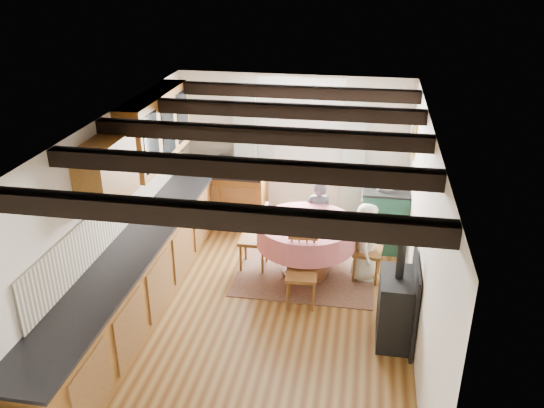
% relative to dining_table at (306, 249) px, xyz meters
% --- Properties ---
extents(floor, '(3.60, 5.50, 0.00)m').
position_rel_dining_table_xyz_m(floor, '(-0.42, -1.07, -0.40)').
color(floor, brown).
rests_on(floor, ground).
extents(ceiling, '(3.60, 5.50, 0.00)m').
position_rel_dining_table_xyz_m(ceiling, '(-0.42, -1.07, 2.00)').
color(ceiling, white).
rests_on(ceiling, ground).
extents(wall_back, '(3.60, 0.00, 2.40)m').
position_rel_dining_table_xyz_m(wall_back, '(-0.42, 1.68, 0.80)').
color(wall_back, silver).
rests_on(wall_back, ground).
extents(wall_front, '(3.60, 0.00, 2.40)m').
position_rel_dining_table_xyz_m(wall_front, '(-0.42, -3.82, 0.80)').
color(wall_front, silver).
rests_on(wall_front, ground).
extents(wall_left, '(0.00, 5.50, 2.40)m').
position_rel_dining_table_xyz_m(wall_left, '(-2.22, -1.07, 0.80)').
color(wall_left, silver).
rests_on(wall_left, ground).
extents(wall_right, '(0.00, 5.50, 2.40)m').
position_rel_dining_table_xyz_m(wall_right, '(1.38, -1.07, 0.80)').
color(wall_right, silver).
rests_on(wall_right, ground).
extents(beam_a, '(3.60, 0.16, 0.16)m').
position_rel_dining_table_xyz_m(beam_a, '(-0.42, -3.07, 1.91)').
color(beam_a, black).
rests_on(beam_a, ceiling).
extents(beam_b, '(3.60, 0.16, 0.16)m').
position_rel_dining_table_xyz_m(beam_b, '(-0.42, -2.07, 1.91)').
color(beam_b, black).
rests_on(beam_b, ceiling).
extents(beam_c, '(3.60, 0.16, 0.16)m').
position_rel_dining_table_xyz_m(beam_c, '(-0.42, -1.07, 1.91)').
color(beam_c, black).
rests_on(beam_c, ceiling).
extents(beam_d, '(3.60, 0.16, 0.16)m').
position_rel_dining_table_xyz_m(beam_d, '(-0.42, -0.07, 1.91)').
color(beam_d, black).
rests_on(beam_d, ceiling).
extents(beam_e, '(3.60, 0.16, 0.16)m').
position_rel_dining_table_xyz_m(beam_e, '(-0.42, 0.93, 1.91)').
color(beam_e, black).
rests_on(beam_e, ceiling).
extents(splash_left, '(0.02, 4.50, 0.55)m').
position_rel_dining_table_xyz_m(splash_left, '(-2.20, -0.77, 0.80)').
color(splash_left, beige).
rests_on(splash_left, wall_left).
extents(splash_back, '(1.40, 0.02, 0.55)m').
position_rel_dining_table_xyz_m(splash_back, '(-1.42, 1.66, 0.80)').
color(splash_back, beige).
rests_on(splash_back, wall_back).
extents(base_cabinet_left, '(0.60, 5.30, 0.88)m').
position_rel_dining_table_xyz_m(base_cabinet_left, '(-1.92, -1.07, 0.04)').
color(base_cabinet_left, brown).
rests_on(base_cabinet_left, floor).
extents(base_cabinet_back, '(1.30, 0.60, 0.88)m').
position_rel_dining_table_xyz_m(base_cabinet_back, '(-1.47, 1.38, 0.04)').
color(base_cabinet_back, brown).
rests_on(base_cabinet_back, floor).
extents(worktop_left, '(0.64, 5.30, 0.04)m').
position_rel_dining_table_xyz_m(worktop_left, '(-1.90, -1.07, 0.50)').
color(worktop_left, black).
rests_on(worktop_left, base_cabinet_left).
extents(worktop_back, '(1.30, 0.64, 0.04)m').
position_rel_dining_table_xyz_m(worktop_back, '(-1.47, 1.36, 0.50)').
color(worktop_back, black).
rests_on(worktop_back, base_cabinet_back).
extents(wall_cabinet_glass, '(0.34, 1.80, 0.90)m').
position_rel_dining_table_xyz_m(wall_cabinet_glass, '(-2.05, 0.13, 1.55)').
color(wall_cabinet_glass, brown).
rests_on(wall_cabinet_glass, wall_left).
extents(wall_cabinet_solid, '(0.34, 0.90, 0.70)m').
position_rel_dining_table_xyz_m(wall_cabinet_solid, '(-2.05, -1.37, 1.50)').
color(wall_cabinet_solid, brown).
rests_on(wall_cabinet_solid, wall_left).
extents(window_frame, '(1.34, 0.03, 1.54)m').
position_rel_dining_table_xyz_m(window_frame, '(-0.32, 1.67, 1.20)').
color(window_frame, white).
rests_on(window_frame, wall_back).
extents(window_pane, '(1.20, 0.01, 1.40)m').
position_rel_dining_table_xyz_m(window_pane, '(-0.32, 1.67, 1.20)').
color(window_pane, white).
rests_on(window_pane, wall_back).
extents(curtain_left, '(0.35, 0.10, 2.10)m').
position_rel_dining_table_xyz_m(curtain_left, '(-1.17, 1.58, 0.70)').
color(curtain_left, silver).
rests_on(curtain_left, wall_back).
extents(curtain_right, '(0.35, 0.10, 2.10)m').
position_rel_dining_table_xyz_m(curtain_right, '(0.53, 1.58, 0.70)').
color(curtain_right, silver).
rests_on(curtain_right, wall_back).
extents(curtain_rod, '(2.00, 0.03, 0.03)m').
position_rel_dining_table_xyz_m(curtain_rod, '(-0.32, 1.58, 1.80)').
color(curtain_rod, black).
rests_on(curtain_rod, wall_back).
extents(wall_picture, '(0.04, 0.50, 0.60)m').
position_rel_dining_table_xyz_m(wall_picture, '(1.35, 1.23, 1.30)').
color(wall_picture, gold).
rests_on(wall_picture, wall_right).
extents(wall_plate, '(0.30, 0.02, 0.30)m').
position_rel_dining_table_xyz_m(wall_plate, '(0.63, 1.65, 1.30)').
color(wall_plate, silver).
rests_on(wall_plate, wall_back).
extents(rug, '(1.87, 1.45, 0.01)m').
position_rel_dining_table_xyz_m(rug, '(0.00, 0.00, -0.39)').
color(rug, '#4C2D1C').
rests_on(rug, floor).
extents(dining_table, '(1.33, 1.33, 0.80)m').
position_rel_dining_table_xyz_m(dining_table, '(0.00, 0.00, 0.00)').
color(dining_table, '#B85D72').
rests_on(dining_table, floor).
extents(chair_near, '(0.41, 0.43, 0.90)m').
position_rel_dining_table_xyz_m(chair_near, '(0.03, -0.71, 0.05)').
color(chair_near, brown).
rests_on(chair_near, floor).
extents(chair_left, '(0.42, 0.40, 0.94)m').
position_rel_dining_table_xyz_m(chair_left, '(-0.74, 0.08, 0.07)').
color(chair_left, brown).
rests_on(chair_left, floor).
extents(chair_right, '(0.44, 0.43, 0.90)m').
position_rel_dining_table_xyz_m(chair_right, '(0.83, 0.04, 0.05)').
color(chair_right, brown).
rests_on(chair_right, floor).
extents(aga_range, '(0.68, 1.05, 0.97)m').
position_rel_dining_table_xyz_m(aga_range, '(1.05, 1.21, 0.08)').
color(aga_range, '#1B4334').
rests_on(aga_range, floor).
extents(cast_iron_stove, '(0.39, 0.64, 1.29)m').
position_rel_dining_table_xyz_m(cast_iron_stove, '(1.16, -1.24, 0.24)').
color(cast_iron_stove, black).
rests_on(cast_iron_stove, floor).
extents(child_far, '(0.42, 0.28, 1.13)m').
position_rel_dining_table_xyz_m(child_far, '(0.09, 0.68, 0.16)').
color(child_far, '#3F444B').
rests_on(child_far, floor).
extents(child_right, '(0.37, 0.55, 1.09)m').
position_rel_dining_table_xyz_m(child_right, '(0.79, 0.05, 0.15)').
color(child_right, beige).
rests_on(child_right, floor).
extents(bowl_a, '(0.30, 0.30, 0.05)m').
position_rel_dining_table_xyz_m(bowl_a, '(0.09, -0.08, 0.43)').
color(bowl_a, silver).
rests_on(bowl_a, dining_table).
extents(bowl_b, '(0.20, 0.20, 0.06)m').
position_rel_dining_table_xyz_m(bowl_b, '(0.38, -0.15, 0.43)').
color(bowl_b, silver).
rests_on(bowl_b, dining_table).
extents(cup, '(0.11, 0.11, 0.09)m').
position_rel_dining_table_xyz_m(cup, '(-0.01, 0.01, 0.44)').
color(cup, silver).
rests_on(cup, dining_table).
extents(canister_tall, '(0.13, 0.13, 0.22)m').
position_rel_dining_table_xyz_m(canister_tall, '(-1.60, 1.33, 0.63)').
color(canister_tall, '#262628').
rests_on(canister_tall, worktop_back).
extents(canister_wide, '(0.18, 0.18, 0.20)m').
position_rel_dining_table_xyz_m(canister_wide, '(-1.49, 1.50, 0.62)').
color(canister_wide, '#262628').
rests_on(canister_wide, worktop_back).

